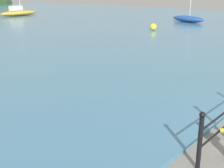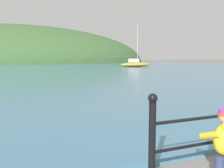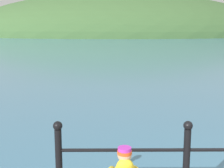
{
  "view_description": "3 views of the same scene",
  "coord_description": "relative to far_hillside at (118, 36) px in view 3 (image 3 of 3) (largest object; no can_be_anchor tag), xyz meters",
  "views": [
    {
      "loc": [
        -7.65,
        -0.69,
        3.41
      ],
      "look_at": [
        -1.72,
        4.34,
        1.01
      ],
      "focal_mm": 50.0,
      "sensor_mm": 36.0,
      "label": 1
    },
    {
      "loc": [
        -4.2,
        -1.24,
        1.67
      ],
      "look_at": [
        -1.05,
        5.98,
        0.83
      ],
      "focal_mm": 42.0,
      "sensor_mm": 36.0,
      "label": 2
    },
    {
      "loc": [
        -1.79,
        -2.28,
        2.41
      ],
      "look_at": [
        -1.75,
        3.96,
        1.22
      ],
      "focal_mm": 50.0,
      "sensor_mm": 36.0,
      "label": 3
    }
  ],
  "objects": [
    {
      "name": "water",
      "position": [
        0.0,
        -35.79,
        0.05
      ],
      "size": [
        80.0,
        60.0,
        0.1
      ],
      "primitive_type": "cube",
      "color": "teal",
      "rests_on": "ground"
    },
    {
      "name": "far_hillside",
      "position": [
        0.0,
        0.0,
        0.0
      ],
      "size": [
        67.81,
        37.3,
        18.6
      ],
      "color": "#3D6033",
      "rests_on": "ground"
    }
  ]
}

